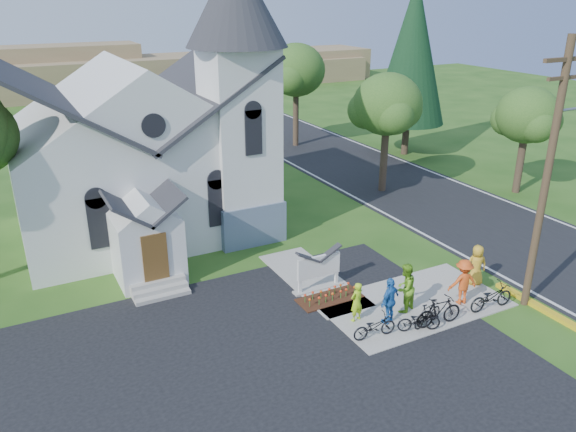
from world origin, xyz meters
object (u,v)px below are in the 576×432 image
cyclist_2 (390,300)px  cyclist_4 (476,265)px  cyclist_0 (357,302)px  cyclist_1 (405,288)px  church_sign (319,267)px  utility_pole (549,170)px  bike_2 (419,320)px  bike_0 (375,327)px  bike_3 (439,312)px  bike_4 (491,297)px  cyclist_3 (463,282)px  bike_1 (428,314)px

cyclist_2 → cyclist_4: cyclist_2 is taller
cyclist_0 → cyclist_1: cyclist_1 is taller
cyclist_2 → church_sign: bearing=-94.1°
utility_pole → bike_2: size_ratio=6.41×
bike_0 → bike_3: 2.53m
utility_pole → bike_2: (-4.97, 0.41, -4.94)m
cyclist_4 → bike_0: bearing=36.7°
bike_0 → cyclist_1: cyclist_1 is taller
bike_2 → bike_4: (3.37, -0.11, 0.10)m
cyclist_3 → cyclist_4: 1.82m
church_sign → cyclist_3: bearing=-39.3°
church_sign → bike_1: 4.68m
utility_pole → cyclist_1: bearing=159.2°
bike_3 → cyclist_4: (3.46, 1.69, 0.30)m
bike_1 → bike_3: (0.33, -0.20, 0.11)m
utility_pole → cyclist_3: 5.12m
cyclist_2 → cyclist_3: bearing=156.3°
cyclist_0 → cyclist_4: bearing=169.3°
church_sign → cyclist_2: size_ratio=1.23×
church_sign → cyclist_3: size_ratio=1.21×
cyclist_1 → cyclist_2: bearing=2.0°
utility_pole → bike_0: bearing=173.1°
bike_0 → cyclist_3: size_ratio=0.90×
church_sign → cyclist_1: 3.56m
cyclist_0 → church_sign: bearing=-100.8°
bike_4 → bike_2: bearing=91.6°
cyclist_0 → bike_4: cyclist_0 is taller
bike_2 → cyclist_4: cyclist_4 is taller
cyclist_3 → bike_3: (-1.87, -0.81, -0.35)m
bike_0 → bike_4: bearing=-90.1°
utility_pole → cyclist_1: 6.58m
church_sign → bike_4: 6.65m
bike_0 → bike_3: bike_3 is taller
church_sign → bike_0: bearing=-90.7°
bike_3 → bike_0: bearing=85.8°
church_sign → cyclist_2: (0.99, -3.35, -0.08)m
church_sign → cyclist_4: size_ratio=1.28×
bike_1 → bike_4: (2.85, -0.26, 0.05)m
cyclist_3 → bike_3: bearing=35.3°
cyclist_0 → bike_1: 2.57m
church_sign → cyclist_3: (4.31, -3.54, -0.07)m
bike_3 → bike_4: (2.52, -0.06, -0.05)m
bike_1 → bike_3: bike_3 is taller
cyclist_0 → cyclist_3: bearing=157.8°
bike_2 → bike_4: bike_4 is taller
cyclist_1 → bike_3: cyclist_1 is taller
cyclist_4 → bike_4: size_ratio=0.89×
cyclist_2 → bike_2: size_ratio=1.15×
bike_1 → bike_2: (-0.52, -0.15, -0.04)m
utility_pole → cyclist_0: size_ratio=6.54×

